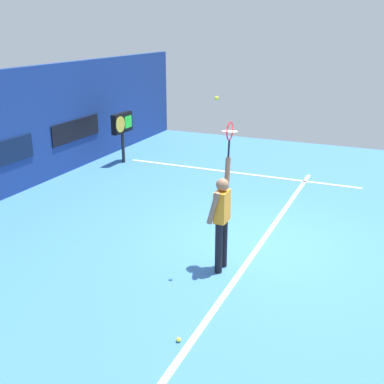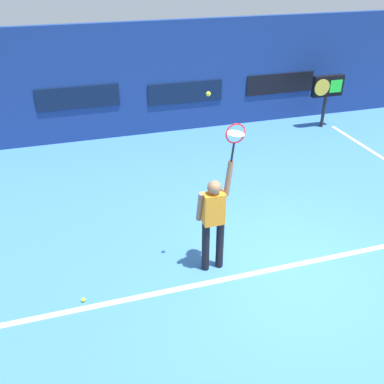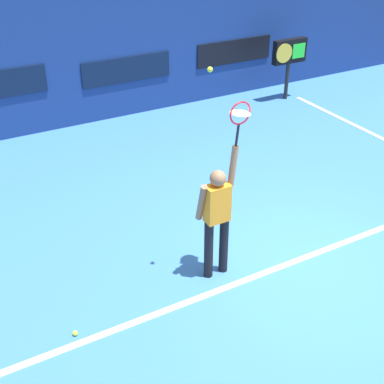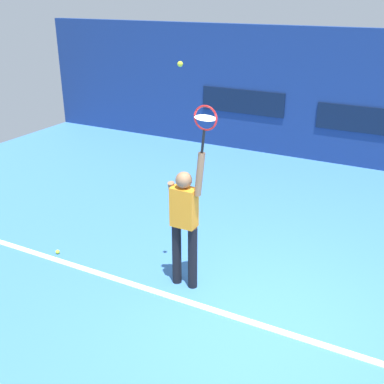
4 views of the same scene
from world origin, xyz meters
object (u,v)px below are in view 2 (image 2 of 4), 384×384
at_px(tennis_racket, 235,136).
at_px(tennis_ball, 208,94).
at_px(spare_ball, 83,300).
at_px(scoreboard_clock, 327,88).
at_px(tennis_player, 213,218).

height_order(tennis_racket, tennis_ball, tennis_ball).
xyz_separation_m(tennis_ball, spare_ball, (-2.08, -0.30, -2.99)).
height_order(tennis_ball, spare_ball, tennis_ball).
bearing_deg(scoreboard_clock, tennis_ball, -136.48).
bearing_deg(spare_ball, tennis_racket, 4.61).
xyz_separation_m(tennis_player, spare_ball, (-2.18, -0.20, -0.98)).
xyz_separation_m(tennis_ball, scoreboard_clock, (5.42, 5.15, -1.82)).
height_order(tennis_player, spare_ball, tennis_player).
bearing_deg(tennis_ball, tennis_player, -44.26).
height_order(tennis_racket, scoreboard_clock, tennis_racket).
bearing_deg(spare_ball, scoreboard_clock, 35.96).
relative_size(tennis_racket, tennis_ball, 9.06).
distance_m(tennis_player, scoreboard_clock, 7.47).
distance_m(tennis_ball, spare_ball, 3.65).
distance_m(tennis_ball, scoreboard_clock, 7.69).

